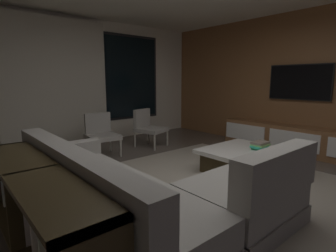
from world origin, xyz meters
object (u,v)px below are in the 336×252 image
at_px(mounted_tv, 299,82).
at_px(media_console, 301,141).
at_px(coffee_table, 247,161).
at_px(accent_chair_near_window, 148,126).
at_px(accent_chair_by_curtain, 101,132).
at_px(console_table_behind_couch, 36,210).
at_px(sectional_couch, 144,197).
at_px(book_stack_on_coffee_table, 260,145).

bearing_deg(mounted_tv, media_console, -132.42).
height_order(coffee_table, accent_chair_near_window, accent_chair_near_window).
bearing_deg(accent_chair_by_curtain, coffee_table, -63.47).
relative_size(accent_chair_near_window, console_table_behind_couch, 0.37).
xyz_separation_m(accent_chair_by_curtain, console_table_behind_couch, (-1.76, -2.43, -0.02)).
relative_size(media_console, mounted_tv, 2.63).
bearing_deg(sectional_couch, accent_chair_near_window, 52.99).
relative_size(accent_chair_by_curtain, console_table_behind_couch, 0.37).
xyz_separation_m(sectional_couch, mounted_tv, (3.92, 0.34, 1.06)).
xyz_separation_m(accent_chair_near_window, mounted_tv, (2.00, -2.21, 0.92)).
height_order(book_stack_on_coffee_table, media_console, media_console).
xyz_separation_m(coffee_table, mounted_tv, (1.90, 0.15, 1.16)).
relative_size(book_stack_on_coffee_table, accent_chair_by_curtain, 0.37).
distance_m(sectional_couch, accent_chair_near_window, 3.19).
distance_m(accent_chair_near_window, console_table_behind_couch, 3.72).
relative_size(accent_chair_near_window, mounted_tv, 0.66).
height_order(sectional_couch, media_console, sectional_couch).
bearing_deg(book_stack_on_coffee_table, coffee_table, 157.91).
relative_size(coffee_table, accent_chair_by_curtain, 1.49).
bearing_deg(coffee_table, mounted_tv, 4.66).
bearing_deg(media_console, sectional_couch, -177.78).
distance_m(accent_chair_near_window, media_console, 3.02).
bearing_deg(accent_chair_near_window, media_console, -52.82).
relative_size(accent_chair_near_window, accent_chair_by_curtain, 1.00).
bearing_deg(accent_chair_near_window, coffee_table, -87.39).
bearing_deg(console_table_behind_couch, coffee_table, 1.11).
bearing_deg(mounted_tv, coffee_table, -175.34).
bearing_deg(accent_chair_by_curtain, console_table_behind_couch, -125.89).
distance_m(accent_chair_by_curtain, media_console, 3.78).
xyz_separation_m(book_stack_on_coffee_table, media_console, (1.52, 0.04, -0.17)).
height_order(coffee_table, accent_chair_by_curtain, accent_chair_by_curtain).
relative_size(sectional_couch, book_stack_on_coffee_table, 8.61).
relative_size(coffee_table, accent_chair_near_window, 1.49).
bearing_deg(book_stack_on_coffee_table, console_table_behind_couch, 179.59).
height_order(media_console, mounted_tv, mounted_tv).
bearing_deg(mounted_tv, accent_chair_near_window, 132.26).
distance_m(sectional_couch, accent_chair_by_curtain, 2.70).
xyz_separation_m(coffee_table, console_table_behind_couch, (-2.94, -0.06, 0.23)).
distance_m(book_stack_on_coffee_table, accent_chair_near_window, 2.46).
bearing_deg(console_table_behind_couch, accent_chair_by_curtain, 54.11).
relative_size(sectional_couch, media_console, 0.81).
xyz_separation_m(book_stack_on_coffee_table, accent_chair_by_curtain, (-1.38, 2.45, 0.01)).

